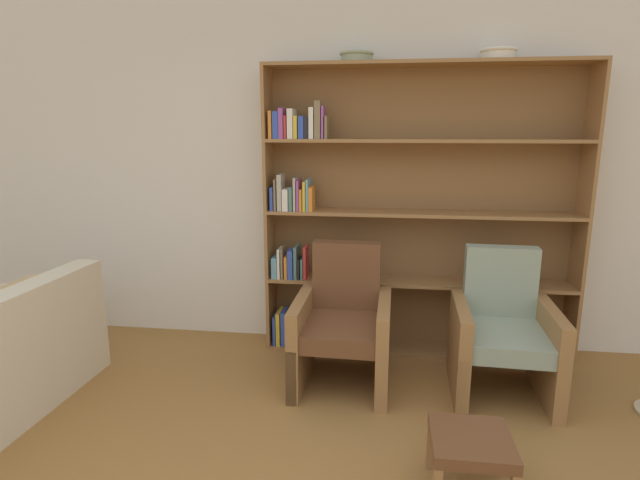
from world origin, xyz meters
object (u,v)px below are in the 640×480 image
Objects in this scene: bookshelf at (396,217)px; armchair_cushioned at (503,334)px; bowl_copper at (498,54)px; armchair_leather at (343,326)px; bowl_sage at (357,57)px; footstool at (471,446)px.

armchair_cushioned is at bearing -39.61° from bookshelf.
bookshelf is 9.34× the size of bowl_copper.
bowl_copper is at bearing -150.00° from armchair_leather.
bookshelf is 9.52× the size of bowl_sage.
armchair_leather is at bearing -121.09° from bookshelf.
bowl_copper is 2.57m from footstool.
bowl_copper is at bearing -0.00° from bowl_sage.
bowl_sage is at bearing -174.52° from bookshelf.
bookshelf is at bearing 5.48° from bowl_sage.
bowl_sage is 0.65× the size of footstool.
footstool is at bearing -101.06° from bowl_copper.
bowl_copper reaches higher than bowl_sage.
footstool is (-0.31, -1.60, -1.98)m from bowl_copper.
bookshelf is 0.95m from armchair_leather.
armchair_leather is at bearing -93.41° from bowl_sage.
armchair_leather is (-1.01, -0.55, -1.83)m from bowl_copper.
bowl_copper is 2.16m from armchair_leather.
bowl_sage is at bearing -26.01° from armchair_cushioned.
bowl_sage is 2.63m from footstool.
footstool is at bearing 73.31° from armchair_cushioned.
bookshelf is 6.23× the size of footstool.
bookshelf is at bearing -37.26° from armchair_cushioned.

